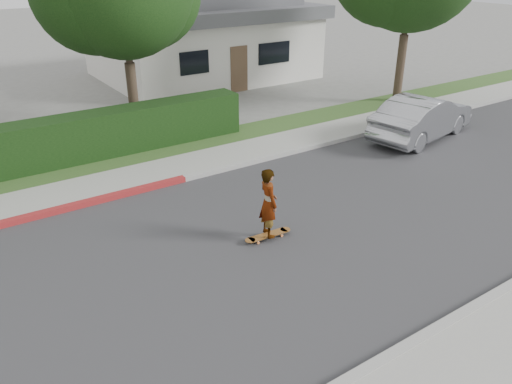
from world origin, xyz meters
TOP-DOWN VIEW (x-y plane):
  - ground at (0.00, 0.00)m, footprint 120.00×120.00m
  - road at (0.00, 0.00)m, footprint 60.00×8.00m
  - curb_near at (0.00, -4.10)m, footprint 60.00×0.20m
  - curb_far at (0.00, 4.10)m, footprint 60.00×0.20m
  - sidewalk_far at (0.00, 5.00)m, footprint 60.00×1.60m
  - planting_strip at (0.00, 6.60)m, footprint 60.00×1.60m
  - hedge at (-3.00, 7.20)m, footprint 15.00×1.00m
  - house at (8.00, 16.00)m, footprint 10.60×8.60m
  - skateboard at (1.17, 0.11)m, footprint 1.19×0.30m
  - skateboarder at (1.17, 0.11)m, footprint 0.49×0.65m
  - car_silver at (9.64, 2.83)m, footprint 4.83×2.46m

SIDE VIEW (x-z plane):
  - ground at x=0.00m, z-range 0.00..0.00m
  - road at x=0.00m, z-range 0.00..0.01m
  - planting_strip at x=0.00m, z-range 0.00..0.10m
  - sidewalk_far at x=0.00m, z-range 0.00..0.12m
  - curb_near at x=0.00m, z-range 0.00..0.15m
  - curb_far at x=0.00m, z-range 0.00..0.15m
  - skateboard at x=1.17m, z-range 0.05..0.16m
  - hedge at x=-3.00m, z-range 0.00..1.50m
  - car_silver at x=9.64m, z-range 0.00..1.52m
  - skateboarder at x=1.17m, z-range 0.12..1.75m
  - house at x=8.00m, z-range -0.05..4.25m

